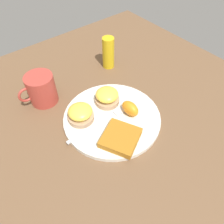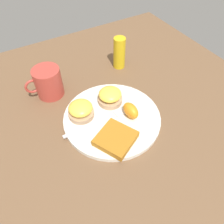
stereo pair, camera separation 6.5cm
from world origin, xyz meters
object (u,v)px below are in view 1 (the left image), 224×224
fork (102,121)px  condiment_bottle (108,53)px  cup (41,89)px  sandwich_benedict_left (107,97)px  hashbrown_patty (121,138)px  orange_wedge (130,109)px  sandwich_benedict_right (80,114)px

fork → condiment_bottle: bearing=-132.2°
cup → condiment_bottle: 0.28m
sandwich_benedict_left → hashbrown_patty: bearing=66.1°
sandwich_benedict_left → fork: 0.09m
sandwich_benedict_left → orange_wedge: sandwich_benedict_left is taller
sandwich_benedict_left → hashbrown_patty: 0.15m
sandwich_benedict_right → cup: (0.05, -0.15, 0.01)m
sandwich_benedict_right → orange_wedge: (-0.13, 0.08, -0.00)m
hashbrown_patty → orange_wedge: size_ratio=1.63×
sandwich_benedict_left → cup: bearing=-44.5°
orange_wedge → cup: (0.17, -0.23, 0.01)m
fork → sandwich_benedict_right: bearing=-47.8°
condiment_bottle → sandwich_benedict_right: bearing=35.6°
hashbrown_patty → fork: hashbrown_patty is taller
hashbrown_patty → condiment_bottle: 0.36m
hashbrown_patty → cup: cup is taller
hashbrown_patty → sandwich_benedict_right: bearing=-72.1°
cup → condiment_bottle: condiment_bottle is taller
orange_wedge → sandwich_benedict_right: bearing=-30.4°
cup → condiment_bottle: bearing=-176.9°
sandwich_benedict_left → fork: (0.06, 0.05, -0.02)m
condiment_bottle → fork: bearing=47.8°
fork → cup: size_ratio=1.77×
cup → condiment_bottle: (-0.28, -0.02, 0.01)m
sandwich_benedict_right → hashbrown_patty: (-0.04, 0.13, -0.01)m
sandwich_benedict_left → condiment_bottle: condiment_bottle is taller
sandwich_benedict_right → fork: sandwich_benedict_right is taller
sandwich_benedict_left → orange_wedge: bearing=106.2°
sandwich_benedict_left → sandwich_benedict_right: bearing=3.9°
orange_wedge → condiment_bottle: size_ratio=0.50×
hashbrown_patty → condiment_bottle: (-0.19, -0.30, 0.04)m
sandwich_benedict_right → hashbrown_patty: size_ratio=0.80×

